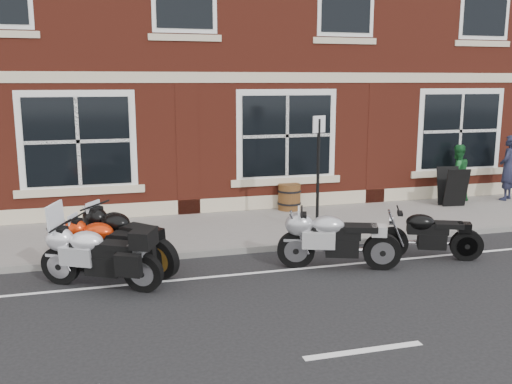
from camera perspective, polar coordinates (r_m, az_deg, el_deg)
ground at (r=10.09m, az=3.11°, el=-8.19°), size 80.00×80.00×0.00m
sidewalk at (r=12.82m, az=-1.20°, el=-3.68°), size 30.00×3.00×0.12m
kerb at (r=11.36m, az=0.81°, el=-5.63°), size 30.00×0.16×0.12m
moto_touring_silver at (r=9.64m, az=-15.55°, el=-5.94°), size 1.92×1.17×1.40m
moto_sport_red at (r=10.26m, az=-14.42°, el=-5.07°), size 1.83×1.19×0.93m
moto_sport_black at (r=10.42m, az=-12.81°, el=-4.39°), size 1.62×1.85×1.04m
moto_sport_silver at (r=10.31m, az=8.05°, el=-4.53°), size 2.12×0.89×0.99m
moto_naked_black at (r=11.24m, az=16.74°, el=-3.93°), size 1.85×0.89×0.88m
pedestrian_left at (r=16.91m, az=23.88°, el=2.24°), size 0.77×0.72×1.77m
pedestrian_right at (r=16.31m, az=19.44°, el=1.83°), size 0.76×0.61×1.53m
a_board_sign at (r=15.61m, az=19.04°, el=0.50°), size 0.65×0.48×1.01m
barrel_planter at (r=14.37m, az=3.35°, el=-0.49°), size 0.59×0.59×0.66m
parking_sign at (r=12.10m, az=6.24°, el=2.62°), size 0.33×0.16×2.49m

